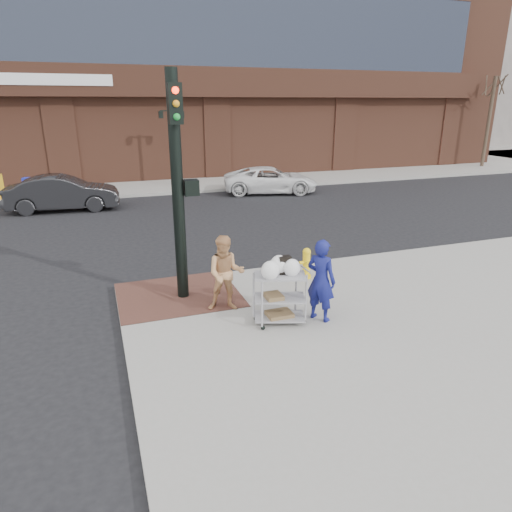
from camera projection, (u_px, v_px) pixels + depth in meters
name	position (u px, v px, depth m)	size (l,w,h in m)	color
ground	(213.00, 313.00, 10.23)	(220.00, 220.00, 0.00)	black
sidewalk_far	(257.00, 152.00, 42.73)	(65.00, 36.00, 0.15)	#9A9691
brick_curb_ramp	(178.00, 295.00, 10.79)	(2.80, 2.40, 0.01)	#4E2C24
filler_block	(458.00, 62.00, 53.95)	(14.00, 20.00, 18.00)	slate
bare_tree_a	(496.00, 74.00, 30.56)	(1.80, 1.80, 7.20)	#382B21
lamp_post	(173.00, 139.00, 24.30)	(1.32, 0.22, 4.00)	black
traffic_signal_pole	(178.00, 182.00, 9.86)	(0.61, 0.51, 5.00)	black
woman_blue	(321.00, 280.00, 9.32)	(0.64, 0.42, 1.74)	navy
pedestrian_tan	(226.00, 273.00, 9.79)	(0.81, 0.63, 1.68)	tan
sedan_dark	(63.00, 193.00, 19.63)	(1.61, 4.62, 1.52)	black
minivan_white	(271.00, 180.00, 23.48)	(2.22, 4.81, 1.34)	white
utility_cart	(280.00, 293.00, 9.26)	(1.14, 0.86, 1.41)	gray
fire_hydrant	(306.00, 263.00, 11.71)	(0.38, 0.27, 0.81)	yellow
newsbox_blue	(29.00, 188.00, 21.69)	(0.40, 0.36, 0.94)	#1B27B1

